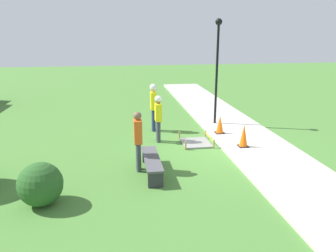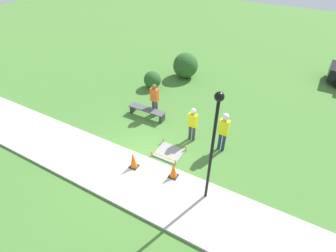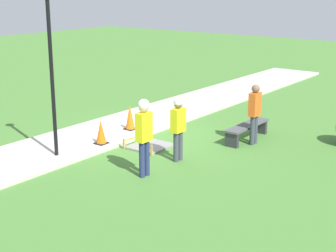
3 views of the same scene
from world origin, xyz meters
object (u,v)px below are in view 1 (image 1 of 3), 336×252
Objects in this scene: bystander_in_orange_shirt at (138,138)px; traffic_cone_far_patch at (220,125)px; worker_assistant at (153,103)px; traffic_cone_near_patch at (244,136)px; lamppost_near at (217,57)px; park_bench at (152,162)px; worker_supervisor at (158,115)px.

traffic_cone_far_patch is at bearing -49.38° from bystander_in_orange_shirt.
worker_assistant is at bearing 67.11° from traffic_cone_far_patch.
traffic_cone_far_patch is at bearing 11.27° from traffic_cone_near_patch.
traffic_cone_near_patch is 3.91m from lamppost_near.
traffic_cone_far_patch is 0.16× the size of lamppost_near.
worker_supervisor is (2.76, -0.54, 0.67)m from park_bench.
bystander_in_orange_shirt is at bearing 130.62° from traffic_cone_far_patch.
traffic_cone_near_patch is 0.45× the size of bystander_in_orange_shirt.
bystander_in_orange_shirt is (-2.87, 3.35, 0.56)m from traffic_cone_far_patch.
bystander_in_orange_shirt reaches higher than worker_supervisor.
worker_assistant is 4.01m from bystander_in_orange_shirt.
worker_supervisor is 1.41m from worker_assistant.
traffic_cone_near_patch is at bearing -168.73° from traffic_cone_far_patch.
lamppost_near reaches higher than traffic_cone_near_patch.
lamppost_near is (4.32, -3.59, 1.89)m from bystander_in_orange_shirt.
worker_supervisor is at bearing -11.08° from park_bench.
worker_assistant is at bearing -7.19° from park_bench.
worker_supervisor is at bearing -179.38° from worker_assistant.
bystander_in_orange_shirt is (-3.91, 0.88, -0.17)m from worker_assistant.
bystander_in_orange_shirt is (0.26, 0.36, 0.66)m from park_bench.
park_bench is 1.15× the size of worker_supervisor.
park_bench is at bearing 168.92° from worker_supervisor.
traffic_cone_far_patch is 0.35× the size of park_bench.
worker_assistant is (2.67, 2.79, 0.68)m from traffic_cone_near_patch.
worker_supervisor is at bearing 98.47° from traffic_cone_far_patch.
lamppost_near is (4.58, -3.23, 2.55)m from park_bench.
lamppost_near is at bearing -55.95° from worker_supervisor.
bystander_in_orange_shirt is 0.41× the size of lamppost_near.
park_bench is 1.12× the size of bystander_in_orange_shirt.
worker_supervisor is 0.40× the size of lamppost_near.
traffic_cone_far_patch is (1.63, 0.32, -0.05)m from traffic_cone_near_patch.
park_bench is at bearing 144.79° from lamppost_near.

